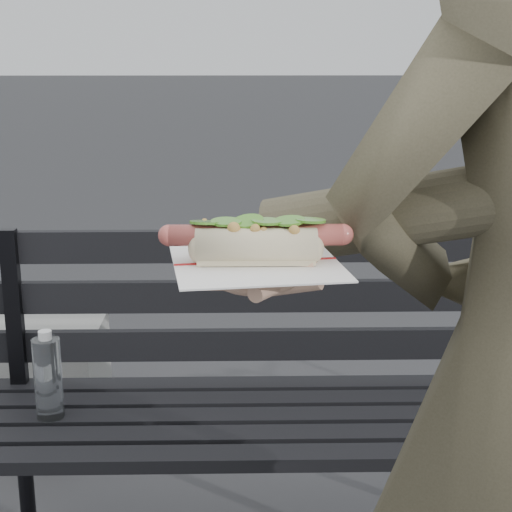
# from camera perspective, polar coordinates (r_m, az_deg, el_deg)

# --- Properties ---
(park_bench) EXTENTS (1.50, 0.44, 0.88)m
(park_bench) POSITION_cam_1_polar(r_m,az_deg,el_deg) (1.91, 1.68, -9.26)
(park_bench) COLOR black
(park_bench) RESTS_ON ground
(held_hotdog) EXTENTS (0.63, 0.30, 0.20)m
(held_hotdog) POSITION_cam_1_polar(r_m,az_deg,el_deg) (0.98, 11.17, 2.82)
(held_hotdog) COLOR #433F2C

